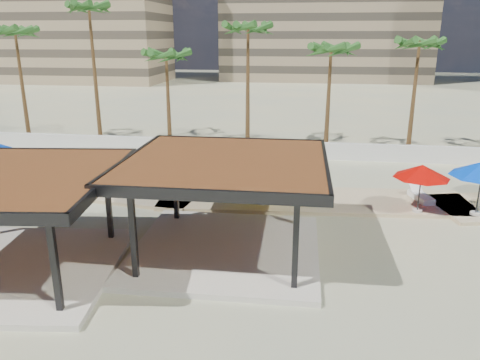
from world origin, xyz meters
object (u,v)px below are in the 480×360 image
(lounger_a, at_px, (81,191))
(lounger_b, at_px, (420,196))
(umbrella_c, at_px, (422,172))
(pavilion_central, at_px, (226,197))
(pavilion_west, at_px, (9,214))

(lounger_a, distance_m, lounger_b, 18.01)
(umbrella_c, distance_m, lounger_b, 2.67)
(pavilion_central, xyz_separation_m, lounger_a, (-8.88, 5.35, -1.98))
(pavilion_west, xyz_separation_m, umbrella_c, (15.88, 8.08, -0.07))
(umbrella_c, relative_size, lounger_a, 1.32)
(pavilion_west, bearing_deg, pavilion_central, 13.98)
(pavilion_central, height_order, lounger_a, pavilion_central)
(lounger_b, bearing_deg, umbrella_c, 148.95)
(umbrella_c, bearing_deg, lounger_b, 73.93)
(lounger_b, bearing_deg, pavilion_central, 113.36)
(pavilion_west, distance_m, umbrella_c, 17.82)
(pavilion_west, distance_m, lounger_b, 19.27)
(pavilion_central, relative_size, umbrella_c, 2.89)
(pavilion_central, xyz_separation_m, lounger_b, (9.03, 7.15, -1.98))
(pavilion_central, height_order, lounger_b, pavilion_central)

